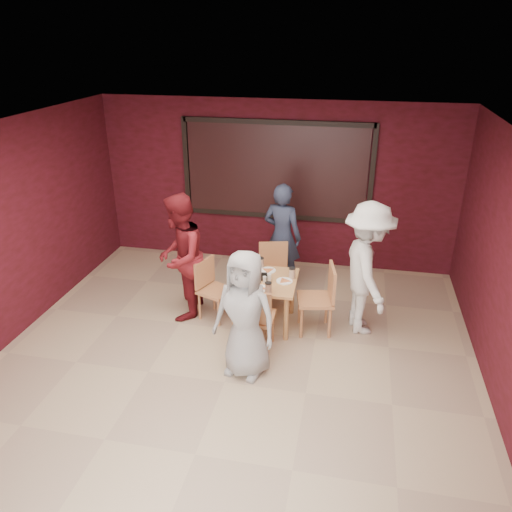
% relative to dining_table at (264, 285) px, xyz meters
% --- Properties ---
extents(floor, '(7.00, 7.00, 0.00)m').
position_rel_dining_table_xyz_m(floor, '(-0.21, -1.37, -0.61)').
color(floor, tan).
rests_on(floor, ground).
extents(window_blinds, '(3.00, 0.02, 1.50)m').
position_rel_dining_table_xyz_m(window_blinds, '(-0.21, 2.08, 1.04)').
color(window_blinds, black).
extents(dining_table, '(0.90, 0.90, 0.84)m').
position_rel_dining_table_xyz_m(dining_table, '(0.00, 0.00, 0.00)').
color(dining_table, tan).
rests_on(dining_table, floor).
extents(chair_front, '(0.46, 0.46, 0.93)m').
position_rel_dining_table_xyz_m(chair_front, '(0.02, -0.69, -0.09)').
color(chair_front, '#C67E4D').
rests_on(chair_front, floor).
extents(chair_back, '(0.53, 0.53, 0.90)m').
position_rel_dining_table_xyz_m(chair_back, '(0.01, 0.72, -0.10)').
color(chair_back, '#C67E4D').
rests_on(chair_back, floor).
extents(chair_left, '(0.54, 0.54, 0.87)m').
position_rel_dining_table_xyz_m(chair_left, '(-0.77, 0.05, -0.12)').
color(chair_left, '#C67E4D').
rests_on(chair_left, floor).
extents(chair_right, '(0.55, 0.55, 0.97)m').
position_rel_dining_table_xyz_m(chair_right, '(0.79, -0.02, -0.07)').
color(chair_right, '#C67E4D').
rests_on(chair_right, floor).
extents(diner_front, '(0.87, 0.67, 1.58)m').
position_rel_dining_table_xyz_m(diner_front, '(-0.02, -1.10, 0.18)').
color(diner_front, '#A1A1A1').
rests_on(diner_front, floor).
extents(diner_back, '(0.71, 0.56, 1.71)m').
position_rel_dining_table_xyz_m(diner_back, '(0.06, 1.18, 0.24)').
color(diner_back, '#293149').
rests_on(diner_back, floor).
extents(diner_left, '(0.76, 0.93, 1.81)m').
position_rel_dining_table_xyz_m(diner_left, '(-1.20, 0.02, 0.29)').
color(diner_left, maroon).
rests_on(diner_left, floor).
extents(diner_right, '(0.98, 1.32, 1.83)m').
position_rel_dining_table_xyz_m(diner_right, '(1.35, 0.15, 0.30)').
color(diner_right, white).
rests_on(diner_right, floor).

